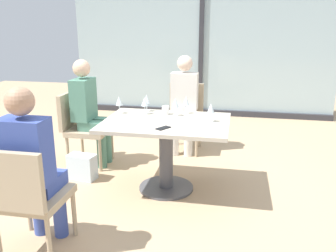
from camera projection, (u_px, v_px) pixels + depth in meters
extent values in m
plane|color=tan|center=(166.00, 188.00, 3.76)|extent=(12.00, 12.00, 0.00)
cube|color=#9FB7BC|center=(201.00, 40.00, 6.39)|extent=(4.68, 0.03, 2.70)
cube|color=#2D2D33|center=(201.00, 40.00, 6.36)|extent=(0.08, 0.06, 2.70)
cube|color=#2D2D33|center=(199.00, 112.00, 6.73)|extent=(4.68, 0.10, 0.10)
cube|color=#BCB29E|center=(166.00, 123.00, 3.56)|extent=(1.23, 0.90, 0.04)
cylinder|color=#4C4C51|center=(166.00, 157.00, 3.66)|extent=(0.14, 0.14, 0.69)
cylinder|color=#4C4C51|center=(166.00, 187.00, 3.75)|extent=(0.56, 0.56, 0.02)
cube|color=tan|center=(90.00, 131.00, 4.30)|extent=(0.46, 0.46, 0.06)
cube|color=tan|center=(69.00, 110.00, 4.28)|extent=(0.05, 0.46, 0.42)
cylinder|color=tan|center=(100.00, 155.00, 4.14)|extent=(0.04, 0.04, 0.39)
cylinder|color=tan|center=(112.00, 144.00, 4.52)|extent=(0.04, 0.04, 0.39)
cylinder|color=tan|center=(68.00, 153.00, 4.21)|extent=(0.04, 0.04, 0.39)
cylinder|color=tan|center=(82.00, 142.00, 4.59)|extent=(0.04, 0.04, 0.39)
cube|color=tan|center=(35.00, 197.00, 2.67)|extent=(0.46, 0.46, 0.06)
cube|color=tan|center=(11.00, 182.00, 2.37)|extent=(0.46, 0.05, 0.42)
cylinder|color=tan|center=(74.00, 213.00, 2.89)|extent=(0.04, 0.04, 0.39)
cylinder|color=tan|center=(29.00, 209.00, 2.96)|extent=(0.04, 0.04, 0.39)
cylinder|color=tan|center=(49.00, 242.00, 2.51)|extent=(0.04, 0.04, 0.39)
cube|color=tan|center=(184.00, 120.00, 4.74)|extent=(0.46, 0.46, 0.06)
cube|color=tan|center=(187.00, 99.00, 4.91)|extent=(0.46, 0.05, 0.42)
cylinder|color=tan|center=(166.00, 140.00, 4.65)|extent=(0.04, 0.04, 0.39)
cylinder|color=tan|center=(197.00, 142.00, 4.58)|extent=(0.04, 0.04, 0.39)
cylinder|color=tan|center=(171.00, 131.00, 5.03)|extent=(0.04, 0.04, 0.39)
cylinder|color=tan|center=(200.00, 133.00, 4.96)|extent=(0.04, 0.04, 0.39)
cylinder|color=#4C7F6B|center=(102.00, 149.00, 4.24)|extent=(0.11, 0.11, 0.45)
cube|color=#4C7F6B|center=(93.00, 126.00, 4.18)|extent=(0.32, 0.13, 0.11)
cylinder|color=#4C7F6B|center=(107.00, 144.00, 4.41)|extent=(0.11, 0.11, 0.45)
cube|color=#4C7F6B|center=(98.00, 122.00, 4.35)|extent=(0.32, 0.13, 0.11)
cube|color=#4C7F6B|center=(84.00, 99.00, 4.20)|extent=(0.20, 0.34, 0.48)
sphere|color=#D8AD8C|center=(81.00, 68.00, 4.10)|extent=(0.20, 0.20, 0.20)
cylinder|color=#384C9E|center=(60.00, 210.00, 2.88)|extent=(0.11, 0.11, 0.45)
cube|color=#384C9E|center=(50.00, 183.00, 2.71)|extent=(0.13, 0.32, 0.11)
cylinder|color=#384C9E|center=(39.00, 208.00, 2.91)|extent=(0.11, 0.11, 0.45)
cube|color=#384C9E|center=(29.00, 181.00, 2.74)|extent=(0.13, 0.32, 0.11)
cube|color=#384C9E|center=(26.00, 152.00, 2.52)|extent=(0.34, 0.20, 0.48)
sphere|color=tan|center=(20.00, 101.00, 2.42)|extent=(0.20, 0.20, 0.20)
cylinder|color=silver|center=(174.00, 138.00, 4.65)|extent=(0.11, 0.11, 0.45)
cube|color=silver|center=(176.00, 115.00, 4.66)|extent=(0.13, 0.32, 0.11)
cylinder|color=silver|center=(188.00, 139.00, 4.61)|extent=(0.11, 0.11, 0.45)
cube|color=silver|center=(190.00, 116.00, 4.63)|extent=(0.13, 0.32, 0.11)
cube|color=silver|center=(185.00, 91.00, 4.68)|extent=(0.34, 0.20, 0.48)
sphere|color=beige|center=(185.00, 63.00, 4.58)|extent=(0.20, 0.20, 0.20)
cylinder|color=silver|center=(120.00, 113.00, 3.84)|extent=(0.06, 0.06, 0.00)
cylinder|color=silver|center=(119.00, 109.00, 3.83)|extent=(0.01, 0.01, 0.08)
cone|color=silver|center=(119.00, 101.00, 3.81)|extent=(0.07, 0.07, 0.09)
cylinder|color=silver|center=(147.00, 111.00, 3.94)|extent=(0.06, 0.06, 0.00)
cylinder|color=silver|center=(147.00, 107.00, 3.92)|extent=(0.01, 0.01, 0.08)
cone|color=silver|center=(147.00, 99.00, 3.90)|extent=(0.07, 0.07, 0.09)
cylinder|color=silver|center=(211.00, 121.00, 3.53)|extent=(0.06, 0.06, 0.00)
cylinder|color=silver|center=(211.00, 117.00, 3.52)|extent=(0.01, 0.01, 0.08)
cone|color=silver|center=(211.00, 108.00, 3.49)|extent=(0.07, 0.07, 0.09)
cylinder|color=silver|center=(175.00, 115.00, 3.75)|extent=(0.06, 0.06, 0.00)
cylinder|color=silver|center=(175.00, 111.00, 3.74)|extent=(0.01, 0.01, 0.08)
cone|color=silver|center=(175.00, 103.00, 3.72)|extent=(0.07, 0.07, 0.09)
cylinder|color=silver|center=(145.00, 114.00, 3.81)|extent=(0.06, 0.06, 0.00)
cylinder|color=silver|center=(145.00, 110.00, 3.80)|extent=(0.01, 0.01, 0.08)
cone|color=silver|center=(145.00, 101.00, 3.77)|extent=(0.07, 0.07, 0.09)
cylinder|color=silver|center=(186.00, 113.00, 3.84)|extent=(0.06, 0.06, 0.00)
cylinder|color=silver|center=(186.00, 109.00, 3.83)|extent=(0.01, 0.01, 0.08)
cone|color=silver|center=(186.00, 101.00, 3.81)|extent=(0.07, 0.07, 0.09)
cylinder|color=white|center=(166.00, 110.00, 3.79)|extent=(0.08, 0.08, 0.09)
cube|color=black|center=(163.00, 128.00, 3.30)|extent=(0.14, 0.16, 0.01)
cube|color=silver|center=(82.00, 167.00, 3.95)|extent=(0.32, 0.20, 0.28)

